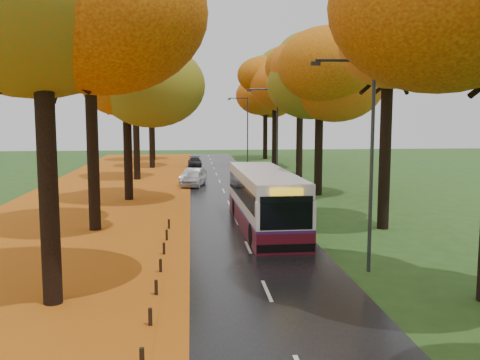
{
  "coord_description": "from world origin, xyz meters",
  "views": [
    {
      "loc": [
        -2.49,
        -11.28,
        5.94
      ],
      "look_at": [
        0.0,
        15.97,
        2.6
      ],
      "focal_mm": 40.0,
      "sensor_mm": 36.0,
      "label": 1
    }
  ],
  "objects": [
    {
      "name": "car_dark",
      "position": [
        -2.1,
        49.56,
        0.59
      ],
      "size": [
        1.58,
        3.83,
        1.11
      ],
      "primitive_type": "imported",
      "rotation": [
        0.0,
        0.0,
        0.01
      ],
      "color": "black",
      "rests_on": "road"
    },
    {
      "name": "streetlamp_far",
      "position": [
        3.95,
        52.0,
        4.71
      ],
      "size": [
        2.45,
        0.18,
        8.0
      ],
      "color": "#333538",
      "rests_on": "ground"
    },
    {
      "name": "road",
      "position": [
        0.0,
        25.0,
        0.02
      ],
      "size": [
        6.5,
        90.0,
        0.04
      ],
      "primitive_type": "cube",
      "color": "black",
      "rests_on": "ground"
    },
    {
      "name": "bollard_row",
      "position": [
        -3.7,
        4.7,
        0.26
      ],
      "size": [
        0.11,
        23.51,
        0.52
      ],
      "color": "black",
      "rests_on": "ground"
    },
    {
      "name": "car_silver",
      "position": [
        -2.35,
        34.69,
        0.7
      ],
      "size": [
        2.48,
        4.22,
        1.32
      ],
      "primitive_type": "imported",
      "rotation": [
        0.0,
        0.0,
        -0.29
      ],
      "color": "#ADB0B6",
      "rests_on": "road"
    },
    {
      "name": "leaf_drift",
      "position": [
        -3.05,
        25.0,
        0.04
      ],
      "size": [
        0.9,
        90.0,
        0.01
      ],
      "primitive_type": "cube",
      "color": "#CE5B15",
      "rests_on": "road"
    },
    {
      "name": "leaf_verge",
      "position": [
        -9.0,
        25.0,
        0.01
      ],
      "size": [
        12.0,
        90.0,
        0.02
      ],
      "primitive_type": "cube",
      "color": "#97520D",
      "rests_on": "ground"
    },
    {
      "name": "streetlamp_near",
      "position": [
        3.95,
        8.0,
        4.71
      ],
      "size": [
        2.45,
        0.18,
        8.0
      ],
      "color": "#333538",
      "rests_on": "ground"
    },
    {
      "name": "streetlamp_mid",
      "position": [
        3.95,
        30.0,
        4.71
      ],
      "size": [
        2.45,
        0.18,
        8.0
      ],
      "color": "#333538",
      "rests_on": "ground"
    },
    {
      "name": "centre_line",
      "position": [
        0.0,
        25.0,
        0.04
      ],
      "size": [
        0.12,
        90.0,
        0.01
      ],
      "primitive_type": "cube",
      "color": "silver",
      "rests_on": "road"
    },
    {
      "name": "trees_right",
      "position": [
        7.19,
        26.91,
        9.69
      ],
      "size": [
        9.3,
        74.2,
        13.96
      ],
      "color": "black",
      "rests_on": "ground"
    },
    {
      "name": "bus",
      "position": [
        1.31,
        16.15,
        1.6
      ],
      "size": [
        2.9,
        11.39,
        2.98
      ],
      "rotation": [
        0.0,
        0.0,
        0.03
      ],
      "color": "#580D1B",
      "rests_on": "road"
    },
    {
      "name": "trees_left",
      "position": [
        -7.18,
        27.06,
        9.53
      ],
      "size": [
        9.2,
        74.0,
        13.88
      ],
      "color": "black",
      "rests_on": "ground"
    },
    {
      "name": "car_white",
      "position": [
        -2.3,
        32.97,
        0.69
      ],
      "size": [
        2.41,
        4.08,
        1.3
      ],
      "primitive_type": "imported",
      "rotation": [
        0.0,
        0.0,
        -0.24
      ],
      "color": "silver",
      "rests_on": "road"
    }
  ]
}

